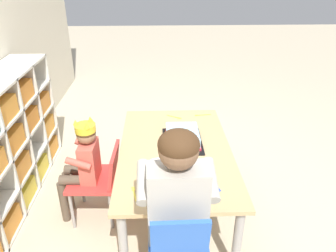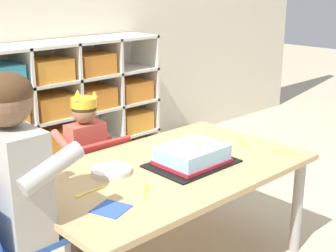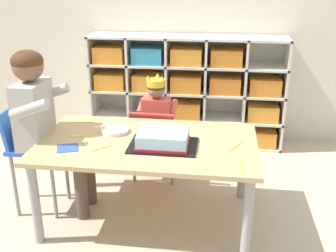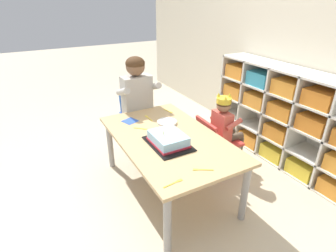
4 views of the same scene
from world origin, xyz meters
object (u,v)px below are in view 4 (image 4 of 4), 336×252
Objects in this scene: activity_table at (168,143)px; fork_at_table_front_edge at (148,118)px; fork_by_napkin at (202,170)px; fork_scattered_mid_table at (142,129)px; fork_near_child_seat at (174,183)px; child_with_crown at (225,124)px; classroom_chair_blue at (215,140)px; adult_helper_seated at (139,98)px; birthday_cake_on_tray at (168,140)px; fork_beside_plate_stack at (168,111)px; classroom_chair_adult_side at (136,114)px; paper_plate_stack at (167,122)px.

activity_table is 0.43m from fork_at_table_front_edge.
fork_scattered_mid_table is at bearing 129.53° from fork_by_napkin.
fork_scattered_mid_table is at bearing -105.42° from fork_near_child_seat.
fork_by_napkin is (0.57, -0.68, 0.05)m from child_with_crown.
classroom_chair_blue is 0.83m from fork_by_napkin.
fork_scattered_mid_table is (0.42, -0.16, -0.13)m from adult_helper_seated.
adult_helper_seated is 1.20m from fork_by_napkin.
birthday_cake_on_tray is at bearing -9.37° from fork_at_table_front_edge.
birthday_cake_on_tray is 0.54m from fork_at_table_front_edge.
fork_scattered_mid_table is (-0.25, -0.13, 0.06)m from activity_table.
fork_by_napkin is 0.87× the size of fork_near_child_seat.
adult_helper_seated is at bearing -109.74° from fork_near_child_seat.
adult_helper_seated reaches higher than fork_beside_plate_stack.
child_with_crown reaches higher than classroom_chair_adult_side.
fork_near_child_seat reaches higher than activity_table.
paper_plate_stack is at bearing 72.38° from child_with_crown.
fork_at_table_front_edge is at bearing 61.10° from child_with_crown.
paper_plate_stack is (-0.34, 0.17, -0.03)m from birthday_cake_on_tray.
paper_plate_stack is (-0.19, -0.43, 0.21)m from classroom_chair_blue.
child_with_crown reaches higher than fork_scattered_mid_table.
child_with_crown is at bearing 57.22° from fork_at_table_front_edge.
birthday_cake_on_tray is at bearing 106.30° from classroom_chair_blue.
activity_table is 1.64× the size of child_with_crown.
paper_plate_stack reaches higher than fork_at_table_front_edge.
classroom_chair_adult_side is 5.53× the size of fork_beside_plate_stack.
adult_helper_seated is (-0.63, -0.62, 0.18)m from child_with_crown.
fork_by_napkin is at bearing 151.76° from fork_beside_plate_stack.
classroom_chair_adult_side is (-0.78, 0.03, -0.03)m from activity_table.
fork_at_table_front_edge is (0.05, -0.25, 0.00)m from fork_beside_plate_stack.
fork_scattered_mid_table is at bearing -40.66° from fork_at_table_front_edge.
child_with_crown is at bearing 93.71° from activity_table.
adult_helper_seated reaches higher than activity_table.
adult_helper_seated is at bearing 42.01° from classroom_chair_blue.
activity_table is at bearing 161.41° from fork_scattered_mid_table.
paper_plate_stack is 0.22m from fork_at_table_front_edge.
child_with_crown is 0.75× the size of adult_helper_seated.
fork_at_table_front_edge is at bearing -93.38° from classroom_chair_adult_side.
fork_scattered_mid_table is (-0.01, -0.25, -0.01)m from paper_plate_stack.
classroom_chair_adult_side is 0.90m from birthday_cake_on_tray.
fork_scattered_mid_table is 0.81m from fork_near_child_seat.
birthday_cake_on_tray reaches higher than fork_by_napkin.
paper_plate_stack reaches higher than fork_near_child_seat.
adult_helper_seated is at bearing -68.16° from fork_scattered_mid_table.
fork_beside_plate_stack is (-0.44, -0.28, 0.20)m from classroom_chair_blue.
fork_near_child_seat is at bearing -24.28° from birthday_cake_on_tray.
adult_helper_seated is (-0.62, -0.52, 0.33)m from classroom_chair_blue.
paper_plate_stack is at bearing 153.61° from activity_table.
birthday_cake_on_tray is 3.15× the size of fork_beside_plate_stack.
classroom_chair_blue is 4.52× the size of fork_by_napkin.
birthday_cake_on_tray is 0.67m from fork_beside_plate_stack.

